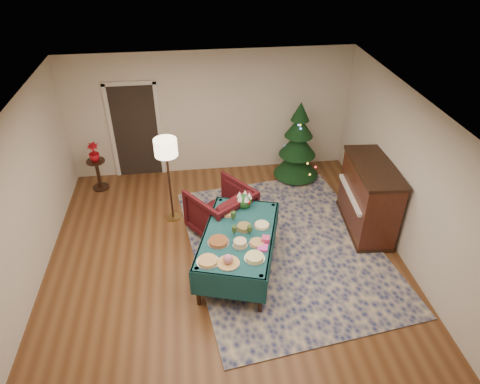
{
  "coord_description": "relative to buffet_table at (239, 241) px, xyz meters",
  "views": [
    {
      "loc": [
        -0.45,
        -4.98,
        5.05
      ],
      "look_at": [
        0.33,
        1.07,
        0.94
      ],
      "focal_mm": 32.0,
      "sensor_mm": 36.0,
      "label": 1
    }
  ],
  "objects": [
    {
      "name": "centerpiece",
      "position": [
        0.19,
        0.72,
        0.28
      ],
      "size": [
        0.27,
        0.27,
        0.31
      ],
      "color": "#1E4C1E",
      "rests_on": "buffet_table"
    },
    {
      "name": "platter_4",
      "position": [
        -0.01,
        -0.29,
        0.2
      ],
      "size": [
        0.23,
        0.23,
        0.1
      ],
      "color": "silver",
      "rests_on": "buffet_table"
    },
    {
      "name": "rug",
      "position": [
        0.88,
        0.43,
        -0.58
      ],
      "size": [
        3.74,
        4.6,
        0.02
      ],
      "primitive_type": "cube",
      "rotation": [
        0.0,
        0.0,
        0.14
      ],
      "color": "navy",
      "rests_on": "ground"
    },
    {
      "name": "platter_1",
      "position": [
        -0.23,
        -0.66,
        0.21
      ],
      "size": [
        0.34,
        0.34,
        0.16
      ],
      "color": "silver",
      "rests_on": "buffet_table"
    },
    {
      "name": "potted_plant",
      "position": [
        -2.62,
        2.79,
        0.19
      ],
      "size": [
        0.22,
        0.4,
        0.22
      ],
      "primitive_type": "imported",
      "color": "#B50C16",
      "rests_on": "side_table"
    },
    {
      "name": "platter_2",
      "position": [
        0.16,
        -0.6,
        0.18
      ],
      "size": [
        0.31,
        0.31,
        0.06
      ],
      "color": "silver",
      "rests_on": "buffet_table"
    },
    {
      "name": "goblet_2",
      "position": [
        -0.07,
        -0.03,
        0.24
      ],
      "size": [
        0.08,
        0.08,
        0.17
      ],
      "color": "#2D471E",
      "rests_on": "buffet_table"
    },
    {
      "name": "piano",
      "position": [
        2.46,
        0.8,
        0.06
      ],
      "size": [
        0.83,
        1.59,
        1.33
      ],
      "color": "black",
      "rests_on": "ground"
    },
    {
      "name": "goblet_1",
      "position": [
        0.17,
        -0.05,
        0.24
      ],
      "size": [
        0.08,
        0.08,
        0.17
      ],
      "color": "#2D471E",
      "rests_on": "buffet_table"
    },
    {
      "name": "armchair",
      "position": [
        -0.19,
        1.03,
        -0.09
      ],
      "size": [
        1.33,
        1.32,
        1.01
      ],
      "primitive_type": "imported",
      "rotation": [
        0.0,
        0.0,
        3.77
      ],
      "color": "#400D11",
      "rests_on": "ground"
    },
    {
      "name": "platter_5",
      "position": [
        0.25,
        -0.28,
        0.17
      ],
      "size": [
        0.26,
        0.26,
        0.04
      ],
      "color": "silver",
      "rests_on": "buffet_table"
    },
    {
      "name": "floor_lamp",
      "position": [
        -1.09,
        1.53,
        0.84
      ],
      "size": [
        0.41,
        0.41,
        1.69
      ],
      "color": "#A57F3F",
      "rests_on": "ground"
    },
    {
      "name": "platter_8",
      "position": [
        -0.11,
        0.53,
        0.17
      ],
      "size": [
        0.27,
        0.27,
        0.04
      ],
      "color": "silver",
      "rests_on": "buffet_table"
    },
    {
      "name": "doorway",
      "position": [
        -1.79,
        3.28,
        0.5
      ],
      "size": [
        1.08,
        0.04,
        2.16
      ],
      "color": "black",
      "rests_on": "ground"
    },
    {
      "name": "christmas_tree",
      "position": [
        1.61,
        2.7,
        0.2
      ],
      "size": [
        1.02,
        1.02,
        1.76
      ],
      "color": "black",
      "rests_on": "ground"
    },
    {
      "name": "platter_7",
      "position": [
        0.4,
        0.14,
        0.17
      ],
      "size": [
        0.27,
        0.27,
        0.04
      ],
      "color": "silver",
      "rests_on": "buffet_table"
    },
    {
      "name": "napkin_stack",
      "position": [
        0.32,
        -0.4,
        0.17
      ],
      "size": [
        0.18,
        0.18,
        0.04
      ],
      "primitive_type": "cube",
      "rotation": [
        0.0,
        0.0,
        -0.29
      ],
      "color": "#E13EB1",
      "rests_on": "buffet_table"
    },
    {
      "name": "goblet_0",
      "position": [
        -0.04,
        0.34,
        0.24
      ],
      "size": [
        0.08,
        0.08,
        0.17
      ],
      "color": "#2D471E",
      "rests_on": "buffet_table"
    },
    {
      "name": "buffet_table",
      "position": [
        0.0,
        0.0,
        0.0
      ],
      "size": [
        1.61,
        2.14,
        0.74
      ],
      "color": "black",
      "rests_on": "ground"
    },
    {
      "name": "side_table",
      "position": [
        -2.62,
        2.79,
        -0.27
      ],
      "size": [
        0.38,
        0.38,
        0.67
      ],
      "color": "black",
      "rests_on": "ground"
    },
    {
      "name": "room_shell",
      "position": [
        -0.19,
        -0.2,
        0.76
      ],
      "size": [
        7.0,
        7.0,
        7.0
      ],
      "color": "#593319",
      "rests_on": "ground"
    },
    {
      "name": "gift_box",
      "position": [
        0.39,
        -0.26,
        0.2
      ],
      "size": [
        0.15,
        0.15,
        0.1
      ],
      "primitive_type": "cube",
      "rotation": [
        0.0,
        0.0,
        -0.29
      ],
      "color": "#D0396D",
      "rests_on": "buffet_table"
    },
    {
      "name": "platter_6",
      "position": [
        0.1,
        0.1,
        0.18
      ],
      "size": [
        0.26,
        0.26,
        0.07
      ],
      "color": "silver",
      "rests_on": "buffet_table"
    },
    {
      "name": "platter_0",
      "position": [
        -0.52,
        -0.58,
        0.17
      ],
      "size": [
        0.34,
        0.34,
        0.05
      ],
      "color": "silver",
      "rests_on": "buffet_table"
    },
    {
      "name": "platter_3",
      "position": [
        -0.33,
        -0.18,
        0.17
      ],
      "size": [
        0.34,
        0.34,
        0.05
      ],
      "color": "silver",
      "rests_on": "buffet_table"
    }
  ]
}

